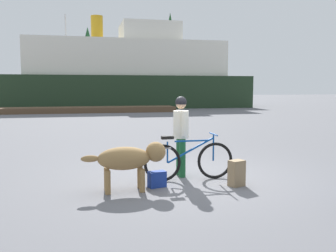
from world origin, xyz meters
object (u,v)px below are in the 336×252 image
(person_cyclist, at_px, (181,129))
(dog, at_px, (129,159))
(bicycle, at_px, (189,160))
(handbag_pannier, at_px, (157,179))
(sailboat_moored, at_px, (68,100))
(backpack, at_px, (237,173))
(ferry_boat, at_px, (127,76))

(person_cyclist, relative_size, dog, 1.11)
(bicycle, bearing_deg, person_cyclist, 98.15)
(bicycle, relative_size, handbag_pannier, 5.72)
(sailboat_moored, bearing_deg, backpack, -82.48)
(dog, distance_m, ferry_boat, 29.35)
(backpack, xyz_separation_m, handbag_pannier, (-1.47, 0.26, -0.10))
(sailboat_moored, bearing_deg, dog, -85.78)
(handbag_pannier, bearing_deg, bicycle, 26.52)
(person_cyclist, distance_m, dog, 1.52)
(backpack, bearing_deg, bicycle, 140.96)
(person_cyclist, xyz_separation_m, sailboat_moored, (-3.67, 32.99, -0.46))
(dog, height_order, handbag_pannier, dog)
(backpack, bearing_deg, person_cyclist, 129.13)
(dog, bearing_deg, backpack, -3.69)
(dog, bearing_deg, ferry_boat, 83.48)
(bicycle, height_order, sailboat_moored, sailboat_moored)
(dog, height_order, backpack, dog)
(handbag_pannier, bearing_deg, backpack, -10.13)
(dog, bearing_deg, handbag_pannier, 14.38)
(bicycle, relative_size, dog, 1.22)
(person_cyclist, height_order, dog, person_cyclist)
(backpack, bearing_deg, sailboat_moored, 97.52)
(person_cyclist, bearing_deg, backpack, -50.87)
(ferry_boat, xyz_separation_m, sailboat_moored, (-5.82, 4.80, -2.43))
(bicycle, xyz_separation_m, backpack, (0.76, -0.62, -0.15))
(ferry_boat, bearing_deg, person_cyclist, -94.35)
(handbag_pannier, bearing_deg, dog, -165.62)
(person_cyclist, xyz_separation_m, dog, (-1.18, -0.87, -0.41))
(ferry_boat, distance_m, sailboat_moored, 7.93)
(dog, relative_size, handbag_pannier, 4.69)
(bicycle, xyz_separation_m, person_cyclist, (-0.06, 0.39, 0.59))
(backpack, xyz_separation_m, ferry_boat, (1.33, 29.20, 2.72))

